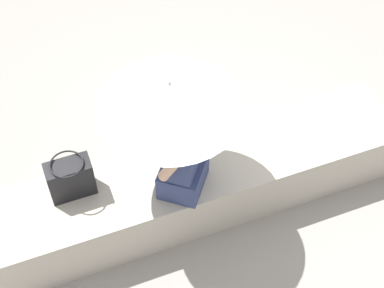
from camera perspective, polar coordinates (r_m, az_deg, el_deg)
name	(u,v)px	position (r m, az deg, el deg)	size (l,w,h in m)	color
ground_plane	(200,201)	(4.71, 0.76, -5.45)	(14.00, 14.00, 0.00)	gray
stone_bench	(200,184)	(4.52, 0.80, -3.80)	(3.09, 0.62, 0.48)	#A8A093
person_seated	(182,151)	(3.91, -0.92, -0.64)	(0.44, 0.49, 0.90)	navy
parasol	(170,96)	(3.59, -2.12, 4.62)	(0.92, 0.92, 0.99)	#B7B7BC
handbag_black	(70,178)	(4.14, -11.47, -3.19)	(0.31, 0.23, 0.32)	black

